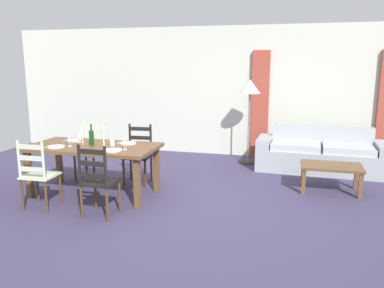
{
  "coord_description": "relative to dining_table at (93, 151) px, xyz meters",
  "views": [
    {
      "loc": [
        1.49,
        -4.89,
        1.94
      ],
      "look_at": [
        0.04,
        0.62,
        0.75
      ],
      "focal_mm": 36.21,
      "sensor_mm": 36.0,
      "label": 1
    }
  ],
  "objects": [
    {
      "name": "dining_table",
      "position": [
        0.0,
        0.0,
        0.0
      ],
      "size": [
        1.9,
        0.96,
        0.75
      ],
      "color": "brown",
      "rests_on": "ground_plane"
    },
    {
      "name": "curtain_panel_left",
      "position": [
        2.17,
        3.02,
        0.44
      ],
      "size": [
        0.35,
        0.08,
        2.2
      ],
      "primitive_type": "cube",
      "color": "#9F4031",
      "rests_on": "ground_plane"
    },
    {
      "name": "ground_plane",
      "position": [
        1.35,
        -0.14,
        -0.67
      ],
      "size": [
        9.6,
        9.6,
        0.02
      ],
      "primitive_type": "cube",
      "color": "#3D3656"
    },
    {
      "name": "fork_near_left",
      "position": [
        -0.6,
        -0.25,
        0.09
      ],
      "size": [
        0.02,
        0.17,
        0.01
      ],
      "primitive_type": "cube",
      "rotation": [
        0.0,
        0.0,
        -0.0
      ],
      "color": "silver",
      "rests_on": "dining_table"
    },
    {
      "name": "wine_glass_near_left",
      "position": [
        -0.3,
        -0.13,
        0.2
      ],
      "size": [
        0.06,
        0.06,
        0.16
      ],
      "color": "white",
      "rests_on": "dining_table"
    },
    {
      "name": "dinner_plate_near_right",
      "position": [
        0.45,
        -0.25,
        0.1
      ],
      "size": [
        0.24,
        0.24,
        0.02
      ],
      "primitive_type": "cylinder",
      "color": "white",
      "rests_on": "dining_table"
    },
    {
      "name": "couch",
      "position": [
        3.37,
        2.25,
        -0.37
      ],
      "size": [
        2.31,
        0.89,
        0.8
      ],
      "color": "#9EA5AA",
      "rests_on": "ground_plane"
    },
    {
      "name": "dinner_plate_far_right",
      "position": [
        0.45,
        0.25,
        0.1
      ],
      "size": [
        0.24,
        0.24,
        0.02
      ],
      "primitive_type": "cylinder",
      "color": "white",
      "rests_on": "dining_table"
    },
    {
      "name": "standing_lamp",
      "position": [
        2.02,
        2.43,
        0.75
      ],
      "size": [
        0.4,
        0.4,
        1.64
      ],
      "color": "#332D28",
      "rests_on": "ground_plane"
    },
    {
      "name": "candle_short",
      "position": [
        0.2,
        -0.04,
        0.13
      ],
      "size": [
        0.05,
        0.05,
        0.16
      ],
      "color": "#998C66",
      "rests_on": "dining_table"
    },
    {
      "name": "dining_chair_near_left",
      "position": [
        -0.43,
        -0.73,
        -0.19
      ],
      "size": [
        0.43,
        0.41,
        0.96
      ],
      "color": "beige",
      "rests_on": "ground_plane"
    },
    {
      "name": "dining_chair_near_right",
      "position": [
        0.49,
        -0.78,
        -0.19
      ],
      "size": [
        0.43,
        0.41,
        0.96
      ],
      "color": "black",
      "rests_on": "ground_plane"
    },
    {
      "name": "dinner_plate_far_left",
      "position": [
        -0.45,
        0.25,
        0.1
      ],
      "size": [
        0.24,
        0.24,
        0.02
      ],
      "primitive_type": "cylinder",
      "color": "white",
      "rests_on": "dining_table"
    },
    {
      "name": "dining_chair_far_left",
      "position": [
        -0.45,
        0.72,
        -0.19
      ],
      "size": [
        0.43,
        0.41,
        0.96
      ],
      "color": "beige",
      "rests_on": "ground_plane"
    },
    {
      "name": "fork_far_left",
      "position": [
        -0.6,
        0.25,
        0.09
      ],
      "size": [
        0.02,
        0.17,
        0.01
      ],
      "primitive_type": "cube",
      "rotation": [
        0.0,
        0.0,
        0.0
      ],
      "color": "silver",
      "rests_on": "dining_table"
    },
    {
      "name": "dining_chair_far_right",
      "position": [
        0.41,
        0.72,
        -0.19
      ],
      "size": [
        0.45,
        0.43,
        0.96
      ],
      "color": "black",
      "rests_on": "ground_plane"
    },
    {
      "name": "wine_glass_far_left",
      "position": [
        -0.3,
        0.15,
        0.2
      ],
      "size": [
        0.06,
        0.06,
        0.16
      ],
      "color": "white",
      "rests_on": "dining_table"
    },
    {
      "name": "fork_far_right",
      "position": [
        0.3,
        0.25,
        0.09
      ],
      "size": [
        0.03,
        0.17,
        0.01
      ],
      "primitive_type": "cube",
      "rotation": [
        0.0,
        0.0,
        0.07
      ],
      "color": "silver",
      "rests_on": "dining_table"
    },
    {
      "name": "candle_tall",
      "position": [
        -0.18,
        0.02,
        0.17
      ],
      "size": [
        0.05,
        0.05,
        0.3
      ],
      "color": "#998C66",
      "rests_on": "dining_table"
    },
    {
      "name": "coffee_table",
      "position": [
        3.44,
        1.03,
        -0.31
      ],
      "size": [
        0.9,
        0.56,
        0.42
      ],
      "color": "brown",
      "rests_on": "ground_plane"
    },
    {
      "name": "fork_near_right",
      "position": [
        0.3,
        -0.25,
        0.09
      ],
      "size": [
        0.03,
        0.17,
        0.01
      ],
      "primitive_type": "cube",
      "rotation": [
        0.0,
        0.0,
        0.09
      ],
      "color": "silver",
      "rests_on": "dining_table"
    },
    {
      "name": "dinner_plate_near_left",
      "position": [
        -0.45,
        -0.25,
        0.1
      ],
      "size": [
        0.24,
        0.24,
        0.02
      ],
      "primitive_type": "cylinder",
      "color": "white",
      "rests_on": "dining_table"
    },
    {
      "name": "coffee_cup_primary",
      "position": [
        0.29,
        0.05,
        0.13
      ],
      "size": [
        0.07,
        0.07,
        0.09
      ],
      "primitive_type": "cylinder",
      "color": "beige",
      "rests_on": "dining_table"
    },
    {
      "name": "wall_far",
      "position": [
        1.35,
        3.16,
        0.69
      ],
      "size": [
        9.6,
        0.16,
        2.7
      ],
      "primitive_type": "cube",
      "color": "beige",
      "rests_on": "ground_plane"
    },
    {
      "name": "wine_glass_near_right",
      "position": [
        0.57,
        -0.14,
        0.2
      ],
      "size": [
        0.06,
        0.06,
        0.16
      ],
      "color": "white",
      "rests_on": "dining_table"
    },
    {
      "name": "wine_bottle",
      "position": [
        -0.02,
        0.0,
        0.2
      ],
      "size": [
        0.07,
        0.07,
        0.32
      ],
      "color": "#143819",
      "rests_on": "dining_table"
    }
  ]
}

